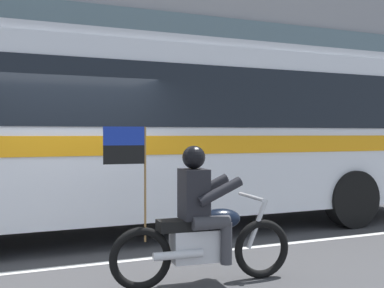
{
  "coord_description": "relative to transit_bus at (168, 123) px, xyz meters",
  "views": [
    {
      "loc": [
        -1.12,
        -6.85,
        1.69
      ],
      "look_at": [
        1.85,
        0.03,
        1.54
      ],
      "focal_mm": 45.27,
      "sensor_mm": 36.0,
      "label": 1
    }
  ],
  "objects": [
    {
      "name": "transit_bus",
      "position": [
        0.0,
        0.0,
        0.0
      ],
      "size": [
        11.38,
        2.68,
        3.22
      ],
      "color": "silver",
      "rests_on": "ground_plane"
    },
    {
      "name": "fire_hydrant",
      "position": [
        -2.1,
        2.45,
        -1.36
      ],
      "size": [
        0.22,
        0.3,
        0.75
      ],
      "color": "gold",
      "rests_on": "sidewalk_curb"
    },
    {
      "name": "sidewalk_curb",
      "position": [
        -1.88,
        3.91,
        -1.81
      ],
      "size": [
        28.0,
        3.8,
        0.15
      ],
      "primitive_type": "cube",
      "color": "gray",
      "rests_on": "ground_plane"
    },
    {
      "name": "motorcycle_with_rider",
      "position": [
        -0.75,
        -3.11,
        -1.22
      ],
      "size": [
        2.19,
        0.64,
        1.78
      ],
      "color": "black",
      "rests_on": "ground_plane"
    },
    {
      "name": "ground_plane",
      "position": [
        -1.88,
        -1.19,
        -1.88
      ],
      "size": [
        60.0,
        60.0,
        0.0
      ],
      "primitive_type": "plane",
      "color": "#3D3D3F"
    },
    {
      "name": "lane_center_stripe",
      "position": [
        -1.88,
        -1.79,
        -1.88
      ],
      "size": [
        26.6,
        0.14,
        0.01
      ],
      "primitive_type": "cube",
      "color": "silver",
      "rests_on": "ground_plane"
    }
  ]
}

